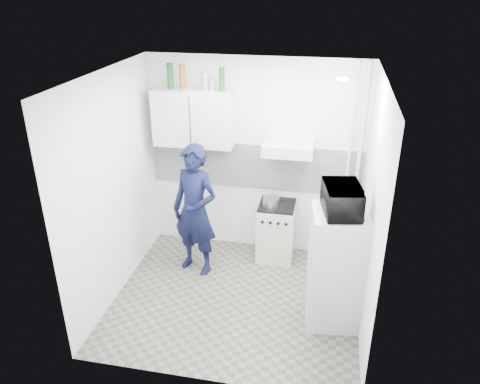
# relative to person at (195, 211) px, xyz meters

# --- Properties ---
(floor) EXTENTS (2.80, 2.80, 0.00)m
(floor) POSITION_rel_person_xyz_m (0.62, -0.52, -0.84)
(floor) COLOR #5F6054
(floor) RESTS_ON ground
(ceiling) EXTENTS (2.80, 2.80, 0.00)m
(ceiling) POSITION_rel_person_xyz_m (0.62, -0.52, 1.76)
(ceiling) COLOR white
(ceiling) RESTS_ON wall_back
(wall_back) EXTENTS (2.80, 0.00, 2.80)m
(wall_back) POSITION_rel_person_xyz_m (0.62, 0.73, 0.46)
(wall_back) COLOR white
(wall_back) RESTS_ON floor
(wall_left) EXTENTS (0.00, 2.60, 2.60)m
(wall_left) POSITION_rel_person_xyz_m (-0.78, -0.52, 0.46)
(wall_left) COLOR white
(wall_left) RESTS_ON floor
(wall_right) EXTENTS (0.00, 2.60, 2.60)m
(wall_right) POSITION_rel_person_xyz_m (2.02, -0.52, 0.46)
(wall_right) COLOR white
(wall_right) RESTS_ON floor
(person) EXTENTS (0.71, 0.57, 1.68)m
(person) POSITION_rel_person_xyz_m (0.00, 0.00, 0.00)
(person) COLOR black
(person) RESTS_ON floor
(stove) EXTENTS (0.47, 0.47, 0.76)m
(stove) POSITION_rel_person_xyz_m (0.95, 0.48, -0.46)
(stove) COLOR beige
(stove) RESTS_ON floor
(fridge) EXTENTS (0.61, 0.61, 1.32)m
(fridge) POSITION_rel_person_xyz_m (1.72, -0.65, -0.18)
(fridge) COLOR silver
(fridge) RESTS_ON floor
(stove_top) EXTENTS (0.45, 0.45, 0.03)m
(stove_top) POSITION_rel_person_xyz_m (0.95, 0.48, -0.07)
(stove_top) COLOR black
(stove_top) RESTS_ON stove
(saucepan) EXTENTS (0.21, 0.21, 0.11)m
(saucepan) POSITION_rel_person_xyz_m (0.88, 0.42, 0.00)
(saucepan) COLOR silver
(saucepan) RESTS_ON stove_top
(microwave) EXTENTS (0.58, 0.44, 0.29)m
(microwave) POSITION_rel_person_xyz_m (1.72, -0.65, 0.62)
(microwave) COLOR black
(microwave) RESTS_ON fridge
(bottle_b) EXTENTS (0.08, 0.08, 0.31)m
(bottle_b) POSITION_rel_person_xyz_m (-0.41, 0.55, 1.51)
(bottle_b) COLOR #144C1E
(bottle_b) RESTS_ON upper_cabinet
(bottle_c) EXTENTS (0.07, 0.07, 0.30)m
(bottle_c) POSITION_rel_person_xyz_m (-0.26, 0.55, 1.51)
(bottle_c) COLOR brown
(bottle_c) RESTS_ON upper_cabinet
(canister_a) EXTENTS (0.08, 0.08, 0.21)m
(canister_a) POSITION_rel_person_xyz_m (0.02, 0.55, 1.46)
(canister_a) COLOR silver
(canister_a) RESTS_ON upper_cabinet
(canister_b) EXTENTS (0.07, 0.07, 0.14)m
(canister_b) POSITION_rel_person_xyz_m (0.11, 0.55, 1.43)
(canister_b) COLOR silver
(canister_b) RESTS_ON upper_cabinet
(bottle_e) EXTENTS (0.07, 0.07, 0.28)m
(bottle_e) POSITION_rel_person_xyz_m (0.23, 0.55, 1.50)
(bottle_e) COLOR #144C1E
(bottle_e) RESTS_ON upper_cabinet
(upper_cabinet) EXTENTS (1.00, 0.35, 0.70)m
(upper_cabinet) POSITION_rel_person_xyz_m (-0.13, 0.55, 1.01)
(upper_cabinet) COLOR silver
(upper_cabinet) RESTS_ON wall_back
(range_hood) EXTENTS (0.60, 0.50, 0.14)m
(range_hood) POSITION_rel_person_xyz_m (1.07, 0.48, 0.73)
(range_hood) COLOR beige
(range_hood) RESTS_ON wall_back
(backsplash) EXTENTS (2.74, 0.03, 0.60)m
(backsplash) POSITION_rel_person_xyz_m (0.62, 0.71, 0.36)
(backsplash) COLOR white
(backsplash) RESTS_ON wall_back
(pipe_a) EXTENTS (0.05, 0.05, 2.60)m
(pipe_a) POSITION_rel_person_xyz_m (1.92, 0.65, 0.46)
(pipe_a) COLOR beige
(pipe_a) RESTS_ON floor
(pipe_b) EXTENTS (0.04, 0.04, 2.60)m
(pipe_b) POSITION_rel_person_xyz_m (1.80, 0.65, 0.46)
(pipe_b) COLOR beige
(pipe_b) RESTS_ON floor
(ceiling_spot_fixture) EXTENTS (0.10, 0.10, 0.02)m
(ceiling_spot_fixture) POSITION_rel_person_xyz_m (1.62, -0.32, 1.73)
(ceiling_spot_fixture) COLOR white
(ceiling_spot_fixture) RESTS_ON ceiling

